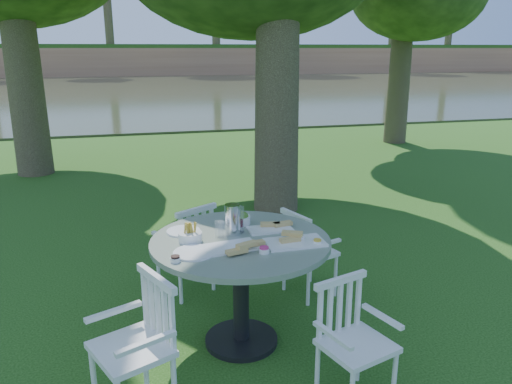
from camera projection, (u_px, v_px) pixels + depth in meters
ground at (261, 281)px, 4.88m from camera, size 140.00×140.00×0.00m
table at (241, 262)px, 3.68m from camera, size 1.32×1.32×0.85m
chair_ne at (303, 247)px, 4.47m from camera, size 0.49×0.51×0.81m
chair_nw at (190, 243)px, 4.49m from camera, size 0.58×0.57×0.85m
chair_sw at (144, 335)px, 3.02m from camera, size 0.56×0.58×0.88m
chair_se at (349, 332)px, 3.14m from camera, size 0.50×0.49×0.81m
tableware at (233, 231)px, 3.66m from camera, size 1.10×0.75×0.23m
river at (147, 91)px, 26.26m from camera, size 100.00×28.00×0.12m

